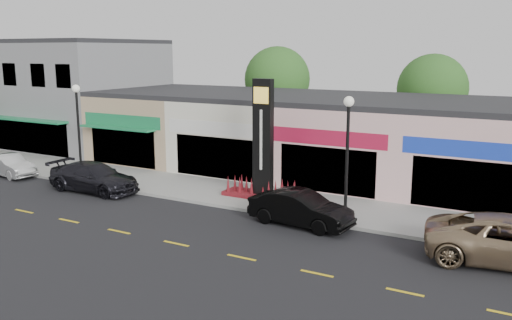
# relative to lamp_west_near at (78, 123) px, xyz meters

# --- Properties ---
(ground) EXTENTS (120.00, 120.00, 0.00)m
(ground) POSITION_rel_lamp_west_near_xyz_m (8.00, -2.50, -3.48)
(ground) COLOR black
(ground) RESTS_ON ground
(sidewalk) EXTENTS (52.00, 4.30, 0.15)m
(sidewalk) POSITION_rel_lamp_west_near_xyz_m (8.00, 1.85, -3.40)
(sidewalk) COLOR gray
(sidewalk) RESTS_ON ground
(curb) EXTENTS (52.00, 0.20, 0.15)m
(curb) POSITION_rel_lamp_west_near_xyz_m (8.00, -0.40, -3.40)
(curb) COLOR gray
(curb) RESTS_ON ground
(building_grey_2story) EXTENTS (12.00, 10.95, 8.30)m
(building_grey_2story) POSITION_rel_lamp_west_near_xyz_m (-10.00, 8.98, 0.67)
(building_grey_2story) COLOR slate
(building_grey_2story) RESTS_ON ground
(shop_beige) EXTENTS (7.00, 10.85, 4.80)m
(shop_beige) POSITION_rel_lamp_west_near_xyz_m (-0.50, 8.96, -1.08)
(shop_beige) COLOR tan
(shop_beige) RESTS_ON ground
(shop_cream) EXTENTS (7.00, 10.01, 4.80)m
(shop_cream) POSITION_rel_lamp_west_near_xyz_m (6.50, 8.97, -1.08)
(shop_cream) COLOR beige
(shop_cream) RESTS_ON ground
(shop_pink_w) EXTENTS (7.00, 10.01, 4.80)m
(shop_pink_w) POSITION_rel_lamp_west_near_xyz_m (13.50, 8.97, -1.08)
(shop_pink_w) COLOR beige
(shop_pink_w) RESTS_ON ground
(shop_pink_e) EXTENTS (7.00, 10.01, 4.80)m
(shop_pink_e) POSITION_rel_lamp_west_near_xyz_m (20.50, 8.97, -1.08)
(shop_pink_e) COLOR beige
(shop_pink_e) RESTS_ON ground
(tree_rear_west) EXTENTS (5.20, 5.20, 7.83)m
(tree_rear_west) POSITION_rel_lamp_west_near_xyz_m (4.00, 17.00, 1.74)
(tree_rear_west) COLOR #382619
(tree_rear_west) RESTS_ON ground
(tree_rear_mid) EXTENTS (4.80, 4.80, 7.29)m
(tree_rear_mid) POSITION_rel_lamp_west_near_xyz_m (16.00, 17.00, 1.41)
(tree_rear_mid) COLOR #382619
(tree_rear_mid) RESTS_ON ground
(lamp_west_near) EXTENTS (0.44, 0.44, 5.47)m
(lamp_west_near) POSITION_rel_lamp_west_near_xyz_m (0.00, 0.00, 0.00)
(lamp_west_near) COLOR black
(lamp_west_near) RESTS_ON sidewalk
(lamp_east_near) EXTENTS (0.44, 0.44, 5.47)m
(lamp_east_near) POSITION_rel_lamp_west_near_xyz_m (16.00, 0.00, 0.00)
(lamp_east_near) COLOR black
(lamp_east_near) RESTS_ON sidewalk
(pylon_sign) EXTENTS (4.20, 1.30, 6.00)m
(pylon_sign) POSITION_rel_lamp_west_near_xyz_m (11.00, 1.70, -1.20)
(pylon_sign) COLOR #59110F
(pylon_sign) RESTS_ON sidewalk
(car_white_van) EXTENTS (1.92, 4.19, 1.33)m
(car_white_van) POSITION_rel_lamp_west_near_xyz_m (-5.03, -1.00, -2.81)
(car_white_van) COLOR silver
(car_white_van) RESTS_ON ground
(car_dark_sedan) EXTENTS (2.24, 5.36, 1.55)m
(car_dark_sedan) POSITION_rel_lamp_west_near_xyz_m (2.14, -1.12, -2.70)
(car_dark_sedan) COLOR black
(car_dark_sedan) RESTS_ON ground
(car_black_conv) EXTENTS (2.06, 4.75, 1.52)m
(car_black_conv) POSITION_rel_lamp_west_near_xyz_m (14.34, -1.02, -2.72)
(car_black_conv) COLOR black
(car_black_conv) RESTS_ON ground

